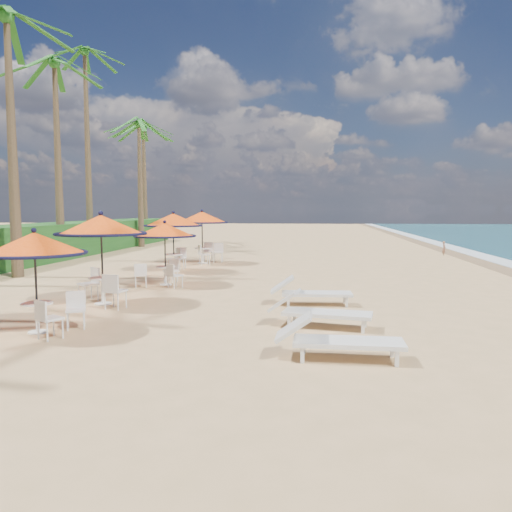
{
  "coord_description": "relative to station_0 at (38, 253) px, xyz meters",
  "views": [
    {
      "loc": [
        0.37,
        -9.42,
        2.54
      ],
      "look_at": [
        -1.38,
        4.83,
        1.2
      ],
      "focal_mm": 35.0,
      "sensor_mm": 36.0,
      "label": 1
    }
  ],
  "objects": [
    {
      "name": "ground",
      "position": [
        5.28,
        -0.08,
        -1.66
      ],
      "size": [
        160.0,
        160.0,
        0.0
      ],
      "primitive_type": "plane",
      "color": "tan",
      "rests_on": "ground"
    },
    {
      "name": "lounger_near",
      "position": [
        5.97,
        -1.12,
        -1.3
      ],
      "size": [
        2.17,
        0.7,
        0.78
      ],
      "rotation": [
        0.0,
        0.0,
        -0.01
      ],
      "color": "white",
      "rests_on": "ground"
    },
    {
      "name": "station_4",
      "position": [
        0.33,
        13.5,
        0.21
      ],
      "size": [
        2.45,
        2.45,
        2.55
      ],
      "color": "black",
      "rests_on": "ground"
    },
    {
      "name": "palm_6",
      "position": [
        -6.25,
        23.22,
        6.11
      ],
      "size": [
        5.0,
        5.0,
        8.53
      ],
      "color": "brown",
      "rests_on": "ground"
    },
    {
      "name": "palm_7",
      "position": [
        -7.37,
        27.23,
        6.49
      ],
      "size": [
        5.0,
        5.0,
        8.93
      ],
      "color": "brown",
      "rests_on": "ground"
    },
    {
      "name": "palm_4",
      "position": [
        -7.02,
        13.9,
        7.36
      ],
      "size": [
        5.0,
        5.0,
        9.86
      ],
      "color": "brown",
      "rests_on": "ground"
    },
    {
      "name": "station_0",
      "position": [
        0.0,
        0.0,
        0.0
      ],
      "size": [
        2.09,
        2.09,
        2.17
      ],
      "color": "black",
      "rests_on": "ground"
    },
    {
      "name": "lounger_far",
      "position": [
        5.44,
        3.72,
        -1.3
      ],
      "size": [
        2.2,
        0.81,
        0.77
      ],
      "rotation": [
        0.0,
        0.0,
        0.06
      ],
      "color": "white",
      "rests_on": "ground"
    },
    {
      "name": "palm_3",
      "position": [
        -5.55,
        7.93,
        7.26
      ],
      "size": [
        5.0,
        5.0,
        9.75
      ],
      "color": "brown",
      "rests_on": "ground"
    },
    {
      "name": "palm_5",
      "position": [
        -8.26,
        19.76,
        9.55
      ],
      "size": [
        5.0,
        5.0,
        12.22
      ],
      "color": "brown",
      "rests_on": "ground"
    },
    {
      "name": "person",
      "position": [
        12.62,
        18.99,
        -1.23
      ],
      "size": [
        0.24,
        0.33,
        0.85
      ],
      "primitive_type": "imported",
      "rotation": [
        0.0,
        0.0,
        1.45
      ],
      "color": "brown",
      "rests_on": "ground"
    },
    {
      "name": "scrub_hedge",
      "position": [
        -8.22,
        10.92,
        -0.76
      ],
      "size": [
        3.0,
        40.0,
        1.8
      ],
      "primitive_type": "cube",
      "color": "#194716",
      "rests_on": "ground"
    },
    {
      "name": "station_3",
      "position": [
        -0.18,
        10.35,
        0.24
      ],
      "size": [
        2.39,
        2.39,
        2.49
      ],
      "color": "black",
      "rests_on": "ground"
    },
    {
      "name": "lounger_mid",
      "position": [
        5.66,
        1.2,
        -1.29
      ],
      "size": [
        2.29,
        1.03,
        0.79
      ],
      "rotation": [
        0.0,
        0.0,
        -0.16
      ],
      "color": "white",
      "rests_on": "ground"
    },
    {
      "name": "station_1",
      "position": [
        -0.05,
        3.14,
        0.25
      ],
      "size": [
        2.4,
        2.4,
        2.51
      ],
      "color": "black",
      "rests_on": "ground"
    },
    {
      "name": "station_2",
      "position": [
        0.58,
        6.64,
        -0.06
      ],
      "size": [
        2.09,
        2.09,
        2.18
      ],
      "color": "black",
      "rests_on": "ground"
    }
  ]
}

